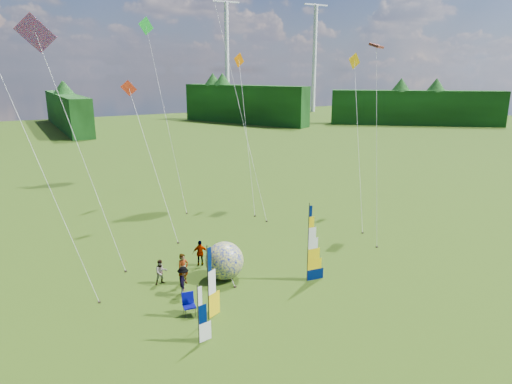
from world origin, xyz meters
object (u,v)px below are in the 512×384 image
spectator_c (183,281)px  camp_chair (189,305)px  kite_whale (237,85)px  spectator_b (161,272)px  spectator_a (183,269)px  spectator_d (200,253)px  bol_inflatable (224,261)px  side_banner_far (198,316)px  side_banner_left (208,284)px  feather_banner_main (308,244)px

spectator_c → camp_chair: bearing=-170.5°
spectator_c → kite_whale: (10.89, 14.55, 9.95)m
spectator_b → spectator_c: size_ratio=0.88×
spectator_a → spectator_d: bearing=33.4°
spectator_c → camp_chair: size_ratio=1.47×
camp_chair → spectator_b: bearing=100.4°
bol_inflatable → spectator_a: 2.46m
spectator_c → spectator_d: spectator_c is taller
side_banner_far → camp_chair: bearing=69.3°
side_banner_far → spectator_a: 6.26m
spectator_a → spectator_c: bearing=-123.0°
side_banner_left → spectator_a: (0.30, 4.33, -0.98)m
spectator_d → kite_whale: bearing=-104.5°
feather_banner_main → spectator_a: (-6.48, 3.28, -1.40)m
bol_inflatable → spectator_c: (-2.89, -0.80, -0.29)m
side_banner_far → feather_banner_main: bearing=10.2°
spectator_c → camp_chair: (-0.51, -2.14, -0.27)m
spectator_d → kite_whale: kite_whale is taller
spectator_d → camp_chair: (-2.89, -5.42, -0.26)m
spectator_a → spectator_d: (1.88, 1.94, -0.10)m
spectator_a → spectator_b: bearing=138.7°
spectator_d → spectator_a: bearing=68.5°
feather_banner_main → kite_whale: kite_whale is taller
side_banner_left → bol_inflatable: 4.71m
bol_inflatable → spectator_b: size_ratio=1.52×
spectator_a → kite_whale: (10.39, 13.21, 9.86)m
spectator_b → spectator_c: spectator_c is taller
side_banner_left → spectator_c: size_ratio=2.25×
side_banner_left → spectator_a: bearing=61.4°
feather_banner_main → side_banner_left: feather_banner_main is taller
camp_chair → kite_whale: bearing=64.3°
feather_banner_main → side_banner_far: 8.54m
side_banner_far → spectator_b: side_banner_far is taller
side_banner_left → feather_banner_main: bearing=-15.7°
side_banner_left → spectator_d: (2.18, 6.27, -1.07)m
bol_inflatable → camp_chair: bol_inflatable is taller
side_banner_far → bol_inflatable: size_ratio=1.23×
side_banner_left → spectator_b: (-0.83, 4.96, -1.16)m
feather_banner_main → bol_inflatable: feather_banner_main is taller
side_banner_left → spectator_a: side_banner_left is taller
bol_inflatable → side_banner_far: bearing=-125.6°
bol_inflatable → spectator_d: 2.55m
spectator_b → spectator_d: size_ratio=0.90×
spectator_a → camp_chair: spectator_a is taller
side_banner_far → spectator_b: bearing=77.6°
spectator_a → kite_whale: kite_whale is taller
camp_chair → side_banner_far: bearing=-93.2°
bol_inflatable → spectator_c: 3.02m
bol_inflatable → feather_banner_main: bearing=-33.8°
feather_banner_main → side_banner_left: (-6.78, -1.06, -0.43)m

